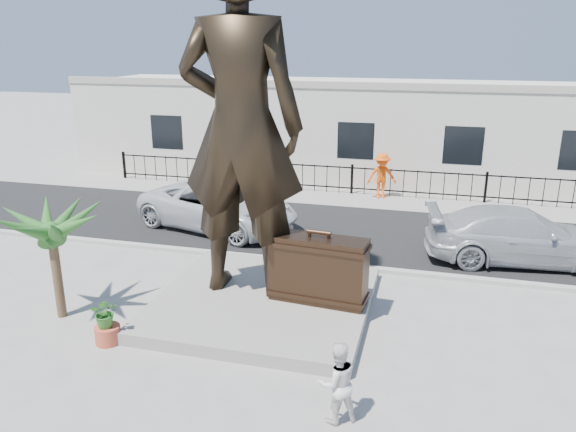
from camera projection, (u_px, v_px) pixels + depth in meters
name	position (u px, v px, depth m)	size (l,w,h in m)	color
ground	(265.00, 339.00, 12.63)	(100.00, 100.00, 0.00)	#9E9991
street	(331.00, 228.00, 20.00)	(40.00, 7.00, 0.01)	black
curb	(309.00, 263.00, 16.76)	(40.00, 0.25, 0.12)	#A5A399
far_sidewalk	(349.00, 198.00, 23.68)	(40.00, 2.50, 0.02)	#9E9991
plinth	(264.00, 302.00, 14.09)	(5.20, 5.20, 0.30)	gray
fence	(352.00, 180.00, 24.24)	(22.00, 0.10, 1.20)	black
building	(366.00, 129.00, 27.62)	(28.00, 7.00, 4.40)	silver
statue	(241.00, 127.00, 13.25)	(3.04, 2.00, 8.35)	black
suitcase	(318.00, 269.00, 13.58)	(2.34, 0.74, 1.65)	black
tourist	(337.00, 383.00, 9.74)	(0.74, 0.58, 1.52)	white
car_white	(218.00, 206.00, 19.79)	(2.67, 5.80, 1.61)	silver
car_silver	(520.00, 236.00, 16.81)	(2.26, 5.55, 1.61)	#ABADAF
worker	(382.00, 176.00, 23.44)	(1.23, 0.71, 1.91)	#FF570D
palm_tree	(63.00, 316.00, 13.69)	(1.80, 1.80, 3.20)	#26571F
planter	(108.00, 334.00, 12.43)	(0.56, 0.56, 0.40)	#BF4B32
shrub	(105.00, 312.00, 12.27)	(0.61, 0.53, 0.68)	#2F6C23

